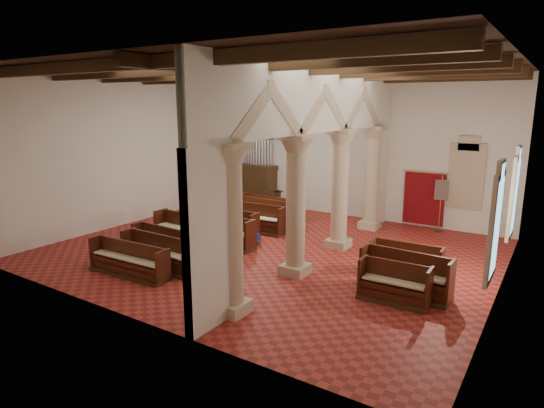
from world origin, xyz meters
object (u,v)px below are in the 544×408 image
Objects in this scene: pipe_organ at (255,178)px; lectern at (278,203)px; processional_banner at (440,212)px; nave_pew_0 at (129,264)px; aisle_pew_0 at (394,289)px.

pipe_organ is 2.10m from lectern.
pipe_organ reaches higher than lectern.
nave_pew_0 is (-6.51, -9.67, -0.46)m from processional_banner.
aisle_pew_0 is (9.35, -7.29, -1.02)m from pipe_organ.
nave_pew_0 is at bearing -162.83° from aisle_pew_0.
pipe_organ is 8.77m from processional_banner.
lectern reaches higher than aisle_pew_0.
pipe_organ reaches higher than aisle_pew_0.
nave_pew_0 is 1.58× the size of aisle_pew_0.
processional_banner is 11.67m from nave_pew_0.
aisle_pew_0 is (7.11, 2.39, 0.03)m from nave_pew_0.
pipe_organ reaches higher than processional_banner.
lectern is at bearing 137.76° from aisle_pew_0.
lectern is 8.97m from nave_pew_0.
aisle_pew_0 is (0.60, -7.29, -0.43)m from processional_banner.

